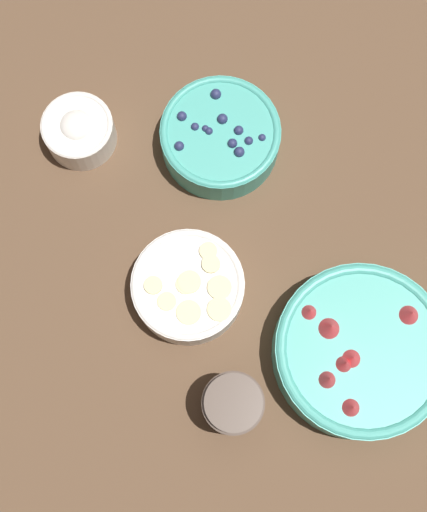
# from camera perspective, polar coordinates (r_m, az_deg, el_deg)

# --- Properties ---
(ground_plane) EXTENTS (4.00, 4.00, 0.00)m
(ground_plane) POSITION_cam_1_polar(r_m,az_deg,el_deg) (1.02, 1.70, 3.23)
(ground_plane) COLOR brown
(bowl_strawberries) EXTENTS (0.23, 0.23, 0.08)m
(bowl_strawberries) POSITION_cam_1_polar(r_m,az_deg,el_deg) (0.96, 11.64, -7.47)
(bowl_strawberries) COLOR #47AD9E
(bowl_strawberries) RESTS_ON ground_plane
(bowl_blueberries) EXTENTS (0.17, 0.17, 0.06)m
(bowl_blueberries) POSITION_cam_1_polar(r_m,az_deg,el_deg) (1.03, 0.55, 9.53)
(bowl_blueberries) COLOR #47AD9E
(bowl_blueberries) RESTS_ON ground_plane
(bowl_bananas) EXTENTS (0.15, 0.15, 0.06)m
(bowl_bananas) POSITION_cam_1_polar(r_m,az_deg,el_deg) (0.96, -2.03, -2.49)
(bowl_bananas) COLOR white
(bowl_bananas) RESTS_ON ground_plane
(bowl_cream) EXTENTS (0.10, 0.10, 0.06)m
(bowl_cream) POSITION_cam_1_polar(r_m,az_deg,el_deg) (1.05, -10.72, 9.87)
(bowl_cream) COLOR white
(bowl_cream) RESTS_ON ground_plane
(jar_chocolate) EXTENTS (0.08, 0.08, 0.09)m
(jar_chocolate) POSITION_cam_1_polar(r_m,az_deg,el_deg) (0.93, 1.52, -11.76)
(jar_chocolate) COLOR #4C3D33
(jar_chocolate) RESTS_ON ground_plane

